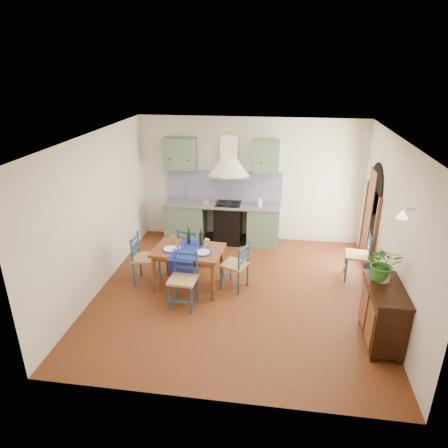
% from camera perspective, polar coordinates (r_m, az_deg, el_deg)
% --- Properties ---
extents(floor, '(5.00, 5.00, 0.00)m').
position_cam_1_polar(floor, '(7.36, 1.82, -9.79)').
color(floor, '#4E2410').
rests_on(floor, ground).
extents(back_wall, '(5.00, 0.96, 2.80)m').
position_cam_1_polar(back_wall, '(9.02, 0.60, 3.87)').
color(back_wall, beige).
rests_on(back_wall, ground).
extents(right_wall, '(0.26, 5.00, 2.80)m').
position_cam_1_polar(right_wall, '(7.20, 22.36, -0.36)').
color(right_wall, beige).
rests_on(right_wall, ground).
extents(left_wall, '(0.04, 5.00, 2.80)m').
position_cam_1_polar(left_wall, '(7.39, -17.67, 1.40)').
color(left_wall, beige).
rests_on(left_wall, ground).
extents(ceiling, '(5.00, 5.00, 0.01)m').
position_cam_1_polar(ceiling, '(6.32, 2.14, 12.26)').
color(ceiling, white).
rests_on(ceiling, back_wall).
extents(dining_table, '(1.29, 0.98, 1.09)m').
position_cam_1_polar(dining_table, '(7.23, -5.09, -4.23)').
color(dining_table, brown).
rests_on(dining_table, ground).
extents(chair_near, '(0.48, 0.48, 0.97)m').
position_cam_1_polar(chair_near, '(6.82, -5.80, -7.82)').
color(chair_near, navy).
rests_on(chair_near, ground).
extents(chair_far, '(0.54, 0.54, 0.94)m').
position_cam_1_polar(chair_far, '(7.89, -4.73, -3.46)').
color(chair_far, navy).
rests_on(chair_far, ground).
extents(chair_left, '(0.45, 0.45, 0.95)m').
position_cam_1_polar(chair_left, '(7.60, -11.31, -4.83)').
color(chair_left, navy).
rests_on(chair_left, ground).
extents(chair_right, '(0.55, 0.55, 0.90)m').
position_cam_1_polar(chair_right, '(7.28, 1.75, -5.93)').
color(chair_right, navy).
rests_on(chair_right, ground).
extents(chair_spare, '(0.49, 0.49, 0.94)m').
position_cam_1_polar(chair_spare, '(7.99, 18.77, -4.32)').
color(chair_spare, navy).
rests_on(chair_spare, ground).
extents(sideboard, '(0.50, 1.05, 0.94)m').
position_cam_1_polar(sideboard, '(6.38, 21.79, -11.72)').
color(sideboard, black).
rests_on(sideboard, ground).
extents(potted_plant, '(0.51, 0.45, 0.53)m').
position_cam_1_polar(potted_plant, '(6.21, 21.82, -5.28)').
color(potted_plant, '#2E7224').
rests_on(potted_plant, sideboard).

